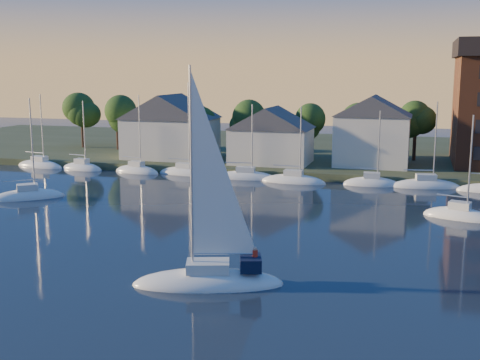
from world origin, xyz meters
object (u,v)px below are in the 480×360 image
at_px(clubhouse_west, 171,125).
at_px(clubhouse_centre, 271,135).
at_px(drifting_sailboat_left, 28,198).
at_px(drifting_sailboat_right, 459,217).
at_px(clubhouse_east, 372,130).
at_px(hero_sailboat, 210,276).

xyz_separation_m(clubhouse_west, clubhouse_centre, (16.00, -1.00, -0.80)).
xyz_separation_m(drifting_sailboat_left, drifting_sailboat_right, (45.88, 4.06, 0.00)).
height_order(clubhouse_centre, clubhouse_east, clubhouse_east).
distance_m(clubhouse_east, drifting_sailboat_right, 27.65).
distance_m(clubhouse_centre, drifting_sailboat_right, 33.85).
xyz_separation_m(clubhouse_centre, drifting_sailboat_right, (24.38, -22.94, -5.04)).
relative_size(clubhouse_west, clubhouse_centre, 1.18).
relative_size(clubhouse_east, drifting_sailboat_left, 0.85).
relative_size(clubhouse_east, drifting_sailboat_right, 0.94).
bearing_deg(hero_sailboat, drifting_sailboat_left, -52.67).
height_order(clubhouse_west, drifting_sailboat_right, clubhouse_west).
height_order(clubhouse_east, drifting_sailboat_left, drifting_sailboat_left).
height_order(clubhouse_west, clubhouse_east, clubhouse_east).
xyz_separation_m(clubhouse_west, clubhouse_east, (30.00, 1.00, 0.07)).
distance_m(clubhouse_centre, clubhouse_east, 14.17).
height_order(clubhouse_east, hero_sailboat, hero_sailboat).
bearing_deg(drifting_sailboat_left, clubhouse_east, 0.08).
xyz_separation_m(clubhouse_centre, drifting_sailboat_left, (-21.51, -27.00, -5.04)).
bearing_deg(clubhouse_centre, clubhouse_west, 176.42).
distance_m(hero_sailboat, drifting_sailboat_left, 35.20).
bearing_deg(clubhouse_west, clubhouse_centre, -3.58).
height_order(clubhouse_centre, drifting_sailboat_right, drifting_sailboat_right).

